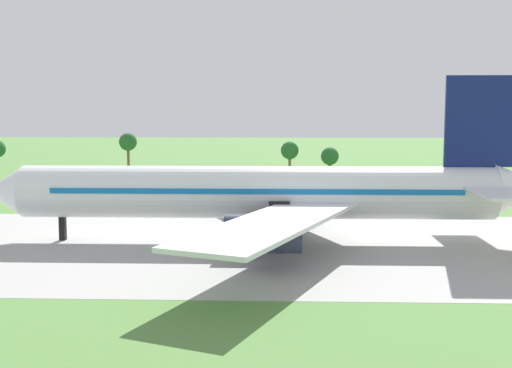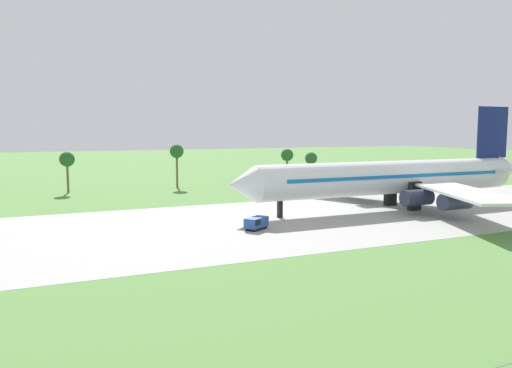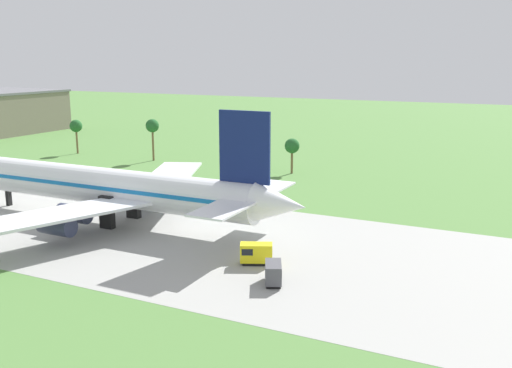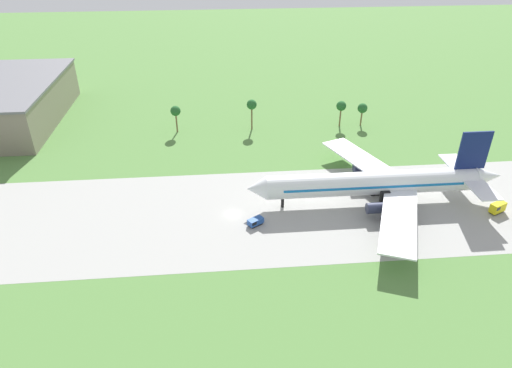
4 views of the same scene
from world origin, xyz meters
TOP-DOWN VIEW (x-y plane):
  - ground_plane at (0.00, 0.00)m, footprint 600.00×600.00m
  - taxiway_strip at (0.00, 0.00)m, footprint 320.00×44.00m
  - jet_airliner at (39.24, 2.54)m, footprint 69.82×61.47m
  - baggage_tug at (5.45, -5.32)m, footprint 4.46×3.86m
  - palm_tree_row at (21.09, 54.54)m, footprint 71.54×3.60m

SIDE VIEW (x-z plane):
  - ground_plane at x=0.00m, z-range 0.00..0.00m
  - taxiway_strip at x=0.00m, z-range 0.00..0.02m
  - baggage_tug at x=5.45m, z-range 0.10..1.99m
  - jet_airliner at x=39.24m, z-range -4.00..16.04m
  - palm_tree_row at x=21.09m, z-range 2.20..13.56m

